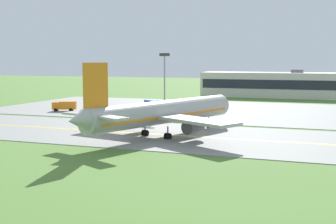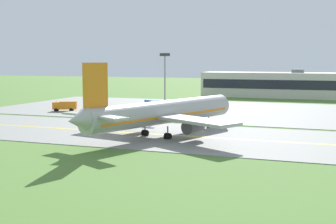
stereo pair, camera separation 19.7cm
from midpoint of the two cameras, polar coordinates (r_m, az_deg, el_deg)
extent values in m
plane|color=#517A33|center=(79.52, -0.23, -2.95)|extent=(500.00, 500.00, 0.00)
cube|color=gray|center=(79.51, -0.23, -2.91)|extent=(240.00, 28.00, 0.10)
cube|color=gray|center=(117.55, 11.54, 0.01)|extent=(140.00, 52.00, 0.10)
cube|color=yellow|center=(79.50, -0.23, -2.87)|extent=(220.00, 0.60, 0.01)
cylinder|color=#ADADA8|center=(78.11, -0.58, -0.01)|extent=(15.84, 33.20, 4.00)
cone|color=#ADADA8|center=(92.44, 6.93, 0.95)|extent=(4.48, 3.78, 3.80)
cone|color=#ADADA8|center=(65.54, -11.31, -1.04)|extent=(4.32, 4.20, 3.40)
cube|color=orange|center=(78.16, -0.58, -0.37)|extent=(14.95, 30.68, 0.36)
cube|color=#1E232D|center=(90.57, 6.15, 1.29)|extent=(3.82, 2.89, 0.70)
cube|color=#ADADA8|center=(82.50, -6.02, -0.05)|extent=(15.69, 8.02, 0.50)
cylinder|color=#47474C|center=(82.62, -4.04, -1.00)|extent=(3.36, 4.00, 2.30)
cylinder|color=black|center=(83.75, -3.27, -0.89)|extent=(2.05, 0.98, 2.10)
cube|color=#ADADA8|center=(71.11, 3.38, -1.07)|extent=(15.45, 11.44, 0.50)
cylinder|color=#47474C|center=(74.08, 3.09, -1.86)|extent=(3.36, 4.00, 2.30)
cylinder|color=black|center=(75.33, 3.84, -1.72)|extent=(2.05, 0.98, 2.10)
cube|color=orange|center=(67.22, -9.11, 3.35)|extent=(1.94, 4.25, 6.50)
cube|color=#ADADA8|center=(69.95, -10.85, -0.23)|extent=(6.41, 3.86, 0.30)
cube|color=#ADADA8|center=(65.07, -7.36, -0.66)|extent=(6.44, 4.85, 0.30)
cylinder|color=slate|center=(88.53, 5.02, -1.11)|extent=(0.24, 0.24, 1.65)
cylinder|color=black|center=(88.64, 5.01, -1.64)|extent=(0.72, 1.15, 1.10)
cylinder|color=slate|center=(78.77, -2.96, -2.04)|extent=(0.24, 0.24, 1.65)
cylinder|color=black|center=(79.09, -3.10, -2.61)|extent=(0.72, 1.15, 1.10)
cylinder|color=black|center=(78.71, -2.81, -2.65)|extent=(0.72, 1.15, 1.10)
cylinder|color=slate|center=(75.29, -0.10, -2.42)|extent=(0.24, 0.24, 1.65)
cylinder|color=black|center=(75.61, -0.26, -3.02)|extent=(0.72, 1.15, 1.10)
cylinder|color=black|center=(75.25, 0.06, -3.07)|extent=(0.72, 1.15, 1.10)
cube|color=orange|center=(119.96, -13.86, 0.78)|extent=(2.45, 2.55, 1.80)
cube|color=#1E232D|center=(120.07, -14.23, 0.92)|extent=(0.84, 1.74, 0.81)
cube|color=orange|center=(119.44, -12.45, 0.84)|extent=(4.69, 3.60, 2.00)
cylinder|color=orange|center=(119.87, -13.88, 1.25)|extent=(0.20, 0.20, 0.18)
cylinder|color=black|center=(119.09, -13.94, 0.23)|extent=(0.95, 0.63, 0.90)
cylinder|color=black|center=(121.04, -13.76, 0.33)|extent=(0.95, 0.63, 0.90)
cylinder|color=black|center=(118.39, -12.11, 0.24)|extent=(0.95, 0.63, 0.90)
cylinder|color=black|center=(120.46, -11.96, 0.35)|extent=(0.95, 0.63, 0.90)
cube|color=yellow|center=(109.28, -2.99, 0.42)|extent=(2.53, 2.42, 1.80)
cube|color=#1E232D|center=(109.78, -2.71, 0.61)|extent=(1.75, 0.81, 0.81)
cube|color=yellow|center=(107.20, -4.13, 0.35)|extent=(3.54, 4.68, 2.00)
cylinder|color=orange|center=(109.18, -2.99, 0.94)|extent=(0.20, 0.20, 0.18)
cylinder|color=black|center=(110.10, -3.35, -0.09)|extent=(0.62, 0.95, 0.90)
cylinder|color=black|center=(108.69, -2.62, -0.17)|extent=(0.62, 0.95, 0.90)
cylinder|color=black|center=(107.52, -4.84, -0.26)|extent=(0.62, 0.95, 0.90)
cylinder|color=black|center=(105.99, -4.07, -0.35)|extent=(0.62, 0.95, 0.90)
cube|color=#264CA5|center=(118.02, -1.15, 0.88)|extent=(2.55, 2.63, 1.80)
cube|color=#1E232D|center=(117.41, -0.91, 1.00)|extent=(1.01, 1.66, 0.81)
cube|color=#264CA5|center=(120.34, -2.05, 1.03)|extent=(4.69, 3.89, 2.00)
cylinder|color=orange|center=(117.93, -1.15, 1.36)|extent=(0.20, 0.20, 0.18)
cylinder|color=black|center=(118.76, -0.77, 0.40)|extent=(0.93, 0.70, 0.90)
cylinder|color=black|center=(117.50, -1.52, 0.34)|extent=(0.93, 0.70, 0.90)
cylinder|color=black|center=(121.76, -1.91, 0.55)|extent=(0.93, 0.70, 0.90)
cylinder|color=black|center=(120.47, -2.69, 0.48)|extent=(0.93, 0.70, 0.90)
cube|color=beige|center=(166.49, 12.50, 3.35)|extent=(47.30, 13.13, 8.73)
cube|color=#1E232D|center=(159.92, 12.19, 3.39)|extent=(45.41, 0.10, 3.14)
cube|color=slate|center=(165.31, 15.80, 4.96)|extent=(4.00, 4.00, 1.20)
cylinder|color=gray|center=(107.94, -0.49, 3.28)|extent=(0.36, 0.36, 14.00)
cube|color=#333333|center=(107.78, -0.49, 7.18)|extent=(2.40, 0.50, 0.70)
cone|color=orange|center=(97.20, -7.05, -1.09)|extent=(0.44, 0.44, 0.60)
camera|label=1|loc=(0.10, -90.07, -0.01)|focal=48.78mm
camera|label=2|loc=(0.10, 89.93, 0.01)|focal=48.78mm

